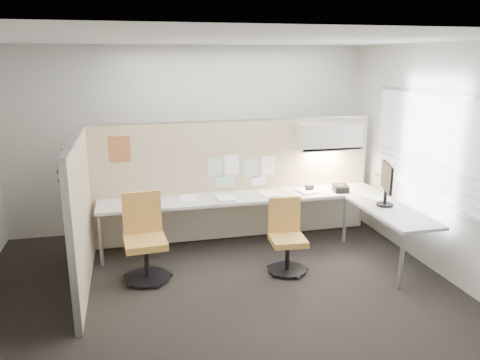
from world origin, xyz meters
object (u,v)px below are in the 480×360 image
object	(u,v)px
chair_left	(145,240)
monitor	(386,182)
phone	(340,188)
chair_right	(286,238)
desk	(269,206)

from	to	relation	value
chair_left	monitor	distance (m)	3.16
chair_left	phone	size ratio (longest dim) A/B	4.65
chair_right	phone	bearing A→B (deg)	40.47
monitor	phone	xyz separation A→B (m)	(-0.28, 0.74, -0.27)
monitor	phone	world-z (taller)	monitor
desk	phone	bearing A→B (deg)	1.22
desk	phone	world-z (taller)	phone
chair_right	monitor	xyz separation A→B (m)	(1.37, 0.06, 0.63)
chair_left	phone	xyz separation A→B (m)	(2.82, 0.61, 0.30)
desk	chair_right	xyz separation A→B (m)	(-0.00, -0.78, -0.18)
chair_left	monitor	bearing A→B (deg)	-6.56
desk	chair_left	size ratio (longest dim) A/B	3.85
monitor	phone	size ratio (longest dim) A/B	2.52
chair_left	phone	bearing A→B (deg)	8.01
phone	desk	bearing A→B (deg)	-173.70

